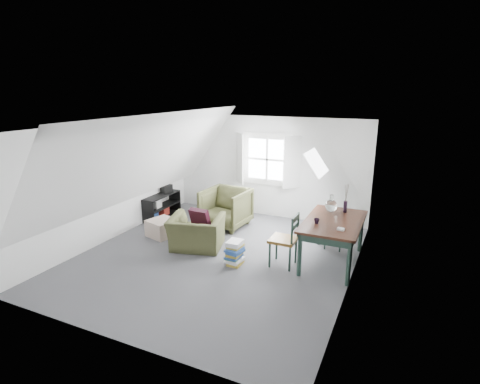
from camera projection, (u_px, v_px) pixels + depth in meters
The scene contains 24 objects.
floor at pixel (217, 257), 7.24m from camera, with size 5.50×5.50×0.00m, color #4A4A4F.
ceiling at pixel (214, 126), 6.58m from camera, with size 5.50×5.50×0.00m, color white.
wall_back at pixel (268, 167), 9.32m from camera, with size 5.00×5.00×0.00m, color white.
wall_front at pixel (107, 251), 4.50m from camera, with size 5.00×5.00×0.00m, color white.
wall_left at pixel (111, 181), 7.91m from camera, with size 5.50×5.50×0.00m, color white.
wall_right at pixel (355, 213), 5.91m from camera, with size 5.50×5.50×0.00m, color white.
slope_left at pixel (146, 160), 7.39m from camera, with size 5.50×5.50×0.00m, color white.
slope_right at pixel (298, 175), 6.15m from camera, with size 5.50×5.50×0.00m, color white.
dormer_window at pixel (267, 160), 9.20m from camera, with size 1.71×0.35×1.30m.
skylight at pixel (316, 163), 7.30m from camera, with size 0.55×0.75×0.04m, color white.
armchair_near at pixel (197, 248), 7.64m from camera, with size 1.03×0.90×0.67m, color #3D4021.
armchair_far at pixel (226, 226), 8.85m from camera, with size 0.97×1.00×0.91m, color #3D4021.
throw_pillow at pixel (200, 218), 7.61m from camera, with size 0.41×0.12×0.41m, color #320D1B.
ottoman at pixel (162, 228), 8.22m from camera, with size 0.55×0.55×0.37m, color tan.
dining_table at pixel (334, 226), 6.81m from camera, with size 1.00×1.67×0.83m.
demijohn at pixel (331, 205), 7.20m from camera, with size 0.24×0.24×0.33m.
vase_twigs at pixel (345, 206), 7.19m from camera, with size 0.07×0.08×0.56m.
cup at pixel (316, 224), 6.62m from camera, with size 0.10×0.10×0.09m, color black.
paper_box at pixel (341, 229), 6.30m from camera, with size 0.12×0.08×0.04m, color white.
dining_chair_far at pixel (334, 229), 7.51m from camera, with size 0.37×0.37×0.79m.
dining_chair_near at pixel (285, 239), 6.75m from camera, with size 0.47×0.47×0.99m.
media_shelf at pixel (161, 207), 9.37m from camera, with size 0.38×1.15×0.59m.
electronics_box at pixel (166, 189), 9.51m from camera, with size 0.19×0.26×0.21m, color black.
magazine_stack at pixel (235, 253), 6.88m from camera, with size 0.33×0.40×0.45m.
Camera 1 is at (3.18, -5.85, 3.14)m, focal length 28.00 mm.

